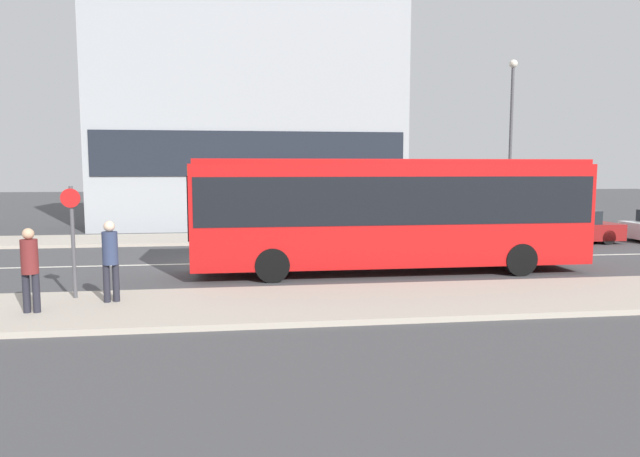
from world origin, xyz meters
TOP-DOWN VIEW (x-y plane):
  - ground_plane at (0.00, 0.00)m, footprint 120.00×120.00m
  - sidewalk_near at (0.00, -6.25)m, footprint 44.00×3.50m
  - sidewalk_far at (0.00, 6.25)m, footprint 44.00×3.50m
  - lane_centerline at (0.00, 0.00)m, footprint 41.80×0.16m
  - apartment_block_left_tower at (1.51, 12.08)m, footprint 15.98×5.25m
  - city_bus at (5.46, -2.28)m, footprint 11.76×2.48m
  - parked_car_0 at (14.67, 3.30)m, footprint 4.11×1.68m
  - pedestrian_near_stop at (-3.37, -6.53)m, footprint 0.35×0.34m
  - pedestrian_down_pavement at (-1.93, -5.75)m, footprint 0.34×0.34m
  - bus_stop_sign at (-2.86, -5.23)m, footprint 0.44×0.12m
  - street_lamp at (12.83, 5.11)m, footprint 0.36×0.36m

SIDE VIEW (x-z plane):
  - ground_plane at x=0.00m, z-range 0.00..0.00m
  - lane_centerline at x=0.00m, z-range 0.00..0.01m
  - sidewalk_near at x=0.00m, z-range 0.00..0.13m
  - sidewalk_far at x=0.00m, z-range 0.00..0.13m
  - parked_car_0 at x=14.67m, z-range -0.04..1.34m
  - pedestrian_near_stop at x=-3.37m, z-range 0.26..2.04m
  - pedestrian_down_pavement at x=-1.93m, z-range 0.27..2.11m
  - bus_stop_sign at x=-2.86m, z-range 0.35..2.96m
  - city_bus at x=5.46m, z-range 0.25..3.66m
  - street_lamp at x=12.83m, z-range 0.91..8.63m
  - apartment_block_left_tower at x=1.51m, z-range -0.01..14.01m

